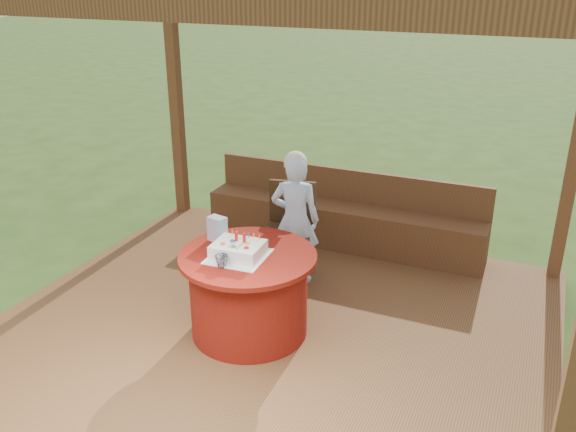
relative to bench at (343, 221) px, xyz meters
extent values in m
plane|color=#2B4A18|center=(0.00, -1.72, -0.38)|extent=(60.00, 60.00, 0.00)
cube|color=brown|center=(0.00, -1.72, -0.32)|extent=(4.50, 4.00, 0.12)
cube|color=brown|center=(-2.13, 0.16, 1.03)|extent=(0.12, 0.12, 2.60)
cube|color=brown|center=(0.00, -3.60, 2.40)|extent=(4.50, 0.14, 0.12)
cube|color=brown|center=(0.00, -0.02, -0.04)|extent=(3.00, 0.42, 0.45)
cube|color=brown|center=(0.00, 0.16, 0.36)|extent=(3.00, 0.06, 0.35)
cylinder|color=maroon|center=(-0.14, -1.93, 0.07)|extent=(0.94, 0.94, 0.66)
cylinder|color=maroon|center=(-0.14, -1.93, 0.42)|extent=(1.09, 1.09, 0.04)
cube|color=#382211|center=(-0.25, -0.89, 0.19)|extent=(0.54, 0.54, 0.05)
cylinder|color=#382211|center=(-0.39, -1.11, -0.04)|extent=(0.04, 0.04, 0.45)
cylinder|color=#382211|center=(-0.03, -1.03, -0.04)|extent=(0.04, 0.04, 0.45)
cylinder|color=#382211|center=(-0.46, -0.76, -0.04)|extent=(0.04, 0.04, 0.45)
cylinder|color=#382211|center=(-0.11, -0.68, -0.04)|extent=(0.04, 0.04, 0.45)
cube|color=#382211|center=(-0.29, -0.69, 0.41)|extent=(0.45, 0.13, 0.45)
imported|color=#ABD1FF|center=(-0.16, -0.95, 0.35)|extent=(0.51, 0.40, 1.23)
sphere|color=white|center=(-0.16, -0.95, 0.91)|extent=(0.21, 0.21, 0.21)
cube|color=white|center=(-0.19, -1.99, 0.44)|extent=(0.46, 0.46, 0.01)
cube|color=white|center=(-0.19, -1.99, 0.50)|extent=(0.40, 0.32, 0.11)
cylinder|color=red|center=(-0.23, -1.95, 0.59)|extent=(0.03, 0.03, 0.08)
cylinder|color=red|center=(-0.16, -1.95, 0.59)|extent=(0.03, 0.03, 0.08)
sphere|color=orange|center=(-0.29, -2.05, 0.57)|extent=(0.04, 0.04, 0.04)
sphere|color=green|center=(-0.19, -2.06, 0.57)|extent=(0.04, 0.04, 0.04)
sphere|color=red|center=(-0.09, -2.04, 0.57)|extent=(0.04, 0.04, 0.04)
sphere|color=blue|center=(-0.25, -1.97, 0.57)|extent=(0.04, 0.04, 0.04)
sphere|color=yellow|center=(-0.12, -1.96, 0.57)|extent=(0.04, 0.04, 0.04)
cube|color=#D98CC5|center=(-0.49, -1.80, 0.54)|extent=(0.16, 0.13, 0.21)
imported|color=white|center=(-0.22, -2.20, 0.49)|extent=(0.13, 0.13, 0.09)
camera|label=1|loc=(1.87, -5.75, 2.54)|focal=38.00mm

